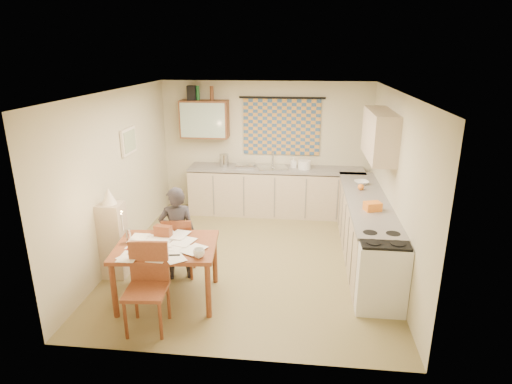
# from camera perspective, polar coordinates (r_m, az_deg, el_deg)

# --- Properties ---
(floor) EXTENTS (4.00, 4.50, 0.02)m
(floor) POSITION_cam_1_polar(r_m,az_deg,el_deg) (6.63, -0.50, -8.93)
(floor) COLOR olive
(floor) RESTS_ON ground
(ceiling) EXTENTS (4.00, 4.50, 0.02)m
(ceiling) POSITION_cam_1_polar(r_m,az_deg,el_deg) (5.92, -0.57, 13.32)
(ceiling) COLOR white
(ceiling) RESTS_ON floor
(wall_back) EXTENTS (4.00, 0.02, 2.50)m
(wall_back) POSITION_cam_1_polar(r_m,az_deg,el_deg) (8.33, 1.32, 6.01)
(wall_back) COLOR beige
(wall_back) RESTS_ON floor
(wall_front) EXTENTS (4.00, 0.02, 2.50)m
(wall_front) POSITION_cam_1_polar(r_m,az_deg,el_deg) (4.07, -4.35, -7.62)
(wall_front) COLOR beige
(wall_front) RESTS_ON floor
(wall_left) EXTENTS (0.02, 4.50, 2.50)m
(wall_left) POSITION_cam_1_polar(r_m,az_deg,el_deg) (6.69, -17.90, 2.02)
(wall_left) COLOR beige
(wall_left) RESTS_ON floor
(wall_right) EXTENTS (0.02, 4.50, 2.50)m
(wall_right) POSITION_cam_1_polar(r_m,az_deg,el_deg) (6.25, 18.08, 0.89)
(wall_right) COLOR beige
(wall_right) RESTS_ON floor
(window_blind) EXTENTS (1.45, 0.03, 1.05)m
(window_blind) POSITION_cam_1_polar(r_m,az_deg,el_deg) (8.20, 3.43, 8.63)
(window_blind) COLOR #305076
(window_blind) RESTS_ON wall_back
(curtain_rod) EXTENTS (1.60, 0.04, 0.04)m
(curtain_rod) POSITION_cam_1_polar(r_m,az_deg,el_deg) (8.10, 3.50, 12.44)
(curtain_rod) COLOR black
(curtain_rod) RESTS_ON wall_back
(wall_cabinet) EXTENTS (0.90, 0.34, 0.70)m
(wall_cabinet) POSITION_cam_1_polar(r_m,az_deg,el_deg) (8.24, -6.87, 9.63)
(wall_cabinet) COLOR #5A321C
(wall_cabinet) RESTS_ON wall_back
(wall_cabinet_glass) EXTENTS (0.84, 0.02, 0.64)m
(wall_cabinet_glass) POSITION_cam_1_polar(r_m,az_deg,el_deg) (8.07, -7.14, 9.45)
(wall_cabinet_glass) COLOR #99B2A5
(wall_cabinet_glass) RESTS_ON wall_back
(upper_cabinet_right) EXTENTS (0.34, 1.30, 0.70)m
(upper_cabinet_right) POSITION_cam_1_polar(r_m,az_deg,el_deg) (6.61, 16.15, 7.35)
(upper_cabinet_right) COLOR tan
(upper_cabinet_right) RESTS_ON wall_right
(framed_print) EXTENTS (0.04, 0.50, 0.40)m
(framed_print) POSITION_cam_1_polar(r_m,az_deg,el_deg) (6.93, -16.64, 6.52)
(framed_print) COLOR white
(framed_print) RESTS_ON wall_left
(print_canvas) EXTENTS (0.01, 0.42, 0.32)m
(print_canvas) POSITION_cam_1_polar(r_m,az_deg,el_deg) (6.92, -16.45, 6.53)
(print_canvas) COLOR beige
(print_canvas) RESTS_ON wall_left
(counter_back) EXTENTS (3.30, 0.62, 0.92)m
(counter_back) POSITION_cam_1_polar(r_m,az_deg,el_deg) (8.23, 2.63, 0.07)
(counter_back) COLOR tan
(counter_back) RESTS_ON floor
(counter_right) EXTENTS (0.62, 2.95, 0.92)m
(counter_right) POSITION_cam_1_polar(r_m,az_deg,el_deg) (6.78, 14.30, -4.59)
(counter_right) COLOR tan
(counter_right) RESTS_ON floor
(stove) EXTENTS (0.59, 0.59, 0.91)m
(stove) POSITION_cam_1_polar(r_m,az_deg,el_deg) (5.51, 16.20, -10.28)
(stove) COLOR white
(stove) RESTS_ON floor
(sink) EXTENTS (0.65, 0.58, 0.10)m
(sink) POSITION_cam_1_polar(r_m,az_deg,el_deg) (8.11, 2.17, 2.97)
(sink) COLOR silver
(sink) RESTS_ON counter_back
(tap) EXTENTS (0.03, 0.03, 0.28)m
(tap) POSITION_cam_1_polar(r_m,az_deg,el_deg) (8.24, 2.26, 4.50)
(tap) COLOR silver
(tap) RESTS_ON counter_back
(dish_rack) EXTENTS (0.36, 0.31, 0.06)m
(dish_rack) POSITION_cam_1_polar(r_m,az_deg,el_deg) (8.14, -1.42, 3.55)
(dish_rack) COLOR silver
(dish_rack) RESTS_ON counter_back
(kettle) EXTENTS (0.23, 0.23, 0.24)m
(kettle) POSITION_cam_1_polar(r_m,az_deg,el_deg) (8.18, -4.26, 4.23)
(kettle) COLOR silver
(kettle) RESTS_ON counter_back
(mixing_bowl) EXTENTS (0.31, 0.31, 0.16)m
(mixing_bowl) POSITION_cam_1_polar(r_m,az_deg,el_deg) (8.06, 6.48, 3.65)
(mixing_bowl) COLOR white
(mixing_bowl) RESTS_ON counter_back
(soap_bottle) EXTENTS (0.15, 0.15, 0.20)m
(soap_bottle) POSITION_cam_1_polar(r_m,az_deg,el_deg) (8.11, 5.02, 3.91)
(soap_bottle) COLOR white
(soap_bottle) RESTS_ON counter_back
(bowl) EXTENTS (0.32, 0.32, 0.06)m
(bowl) POSITION_cam_1_polar(r_m,az_deg,el_deg) (7.29, 13.88, 1.23)
(bowl) COLOR white
(bowl) RESTS_ON counter_right
(orange_bag) EXTENTS (0.26, 0.22, 0.12)m
(orange_bag) POSITION_cam_1_polar(r_m,az_deg,el_deg) (6.13, 15.28, -1.86)
(orange_bag) COLOR orange
(orange_bag) RESTS_ON counter_right
(fruit_orange) EXTENTS (0.10, 0.10, 0.10)m
(fruit_orange) POSITION_cam_1_polar(r_m,az_deg,el_deg) (6.98, 13.80, 0.64)
(fruit_orange) COLOR orange
(fruit_orange) RESTS_ON counter_right
(speaker) EXTENTS (0.19, 0.23, 0.26)m
(speaker) POSITION_cam_1_polar(r_m,az_deg,el_deg) (8.24, -8.61, 12.93)
(speaker) COLOR black
(speaker) RESTS_ON wall_cabinet
(bottle_green) EXTENTS (0.08, 0.08, 0.26)m
(bottle_green) POSITION_cam_1_polar(r_m,az_deg,el_deg) (8.21, -7.79, 12.94)
(bottle_green) COLOR #195926
(bottle_green) RESTS_ON wall_cabinet
(bottle_brown) EXTENTS (0.08, 0.08, 0.26)m
(bottle_brown) POSITION_cam_1_polar(r_m,az_deg,el_deg) (8.15, -5.91, 12.97)
(bottle_brown) COLOR #5A321C
(bottle_brown) RESTS_ON wall_cabinet
(dining_table) EXTENTS (1.32, 1.06, 0.75)m
(dining_table) POSITION_cam_1_polar(r_m,az_deg,el_deg) (5.59, -11.67, -10.36)
(dining_table) COLOR brown
(dining_table) RESTS_ON floor
(chair_far) EXTENTS (0.45, 0.45, 0.88)m
(chair_far) POSITION_cam_1_polar(r_m,az_deg,el_deg) (6.16, -10.09, -8.52)
(chair_far) COLOR brown
(chair_far) RESTS_ON floor
(chair_near) EXTENTS (0.48, 0.48, 0.99)m
(chair_near) POSITION_cam_1_polar(r_m,az_deg,el_deg) (5.14, -14.24, -14.23)
(chair_near) COLOR brown
(chair_near) RESTS_ON floor
(person) EXTENTS (0.65, 0.58, 1.33)m
(person) POSITION_cam_1_polar(r_m,az_deg,el_deg) (5.93, -10.43, -5.47)
(person) COLOR black
(person) RESTS_ON floor
(shelf_stand) EXTENTS (0.32, 0.30, 1.08)m
(shelf_stand) POSITION_cam_1_polar(r_m,az_deg,el_deg) (6.25, -18.44, -6.15)
(shelf_stand) COLOR tan
(shelf_stand) RESTS_ON floor
(lampshade) EXTENTS (0.20, 0.20, 0.22)m
(lampshade) POSITION_cam_1_polar(r_m,az_deg,el_deg) (6.02, -19.05, -0.51)
(lampshade) COLOR white
(lampshade) RESTS_ON shelf_stand
(letter_rack) EXTENTS (0.23, 0.13, 0.16)m
(letter_rack) POSITION_cam_1_polar(r_m,az_deg,el_deg) (5.61, -12.29, -5.18)
(letter_rack) COLOR brown
(letter_rack) RESTS_ON dining_table
(mug) EXTENTS (0.21, 0.21, 0.11)m
(mug) POSITION_cam_1_polar(r_m,az_deg,el_deg) (5.03, -7.61, -8.09)
(mug) COLOR white
(mug) RESTS_ON dining_table
(magazine) EXTENTS (0.29, 0.34, 0.03)m
(magazine) POSITION_cam_1_polar(r_m,az_deg,el_deg) (5.33, -17.05, -7.65)
(magazine) COLOR maroon
(magazine) RESTS_ON dining_table
(book) EXTENTS (0.29, 0.33, 0.02)m
(book) POSITION_cam_1_polar(r_m,az_deg,el_deg) (5.44, -16.09, -7.09)
(book) COLOR orange
(book) RESTS_ON dining_table
(orange_box) EXTENTS (0.13, 0.09, 0.04)m
(orange_box) POSITION_cam_1_polar(r_m,az_deg,el_deg) (5.23, -15.95, -7.99)
(orange_box) COLOR orange
(orange_box) RESTS_ON dining_table
(eyeglasses) EXTENTS (0.14, 0.06, 0.02)m
(eyeglasses) POSITION_cam_1_polar(r_m,az_deg,el_deg) (5.12, -10.82, -8.34)
(eyeglasses) COLOR black
(eyeglasses) RESTS_ON dining_table
(candle_holder) EXTENTS (0.08, 0.08, 0.18)m
(candle_holder) POSITION_cam_1_polar(r_m,az_deg,el_deg) (5.57, -16.63, -5.61)
(candle_holder) COLOR silver
(candle_holder) RESTS_ON dining_table
(candle) EXTENTS (0.03, 0.03, 0.22)m
(candle) POSITION_cam_1_polar(r_m,az_deg,el_deg) (5.46, -17.44, -3.88)
(candle) COLOR white
(candle) RESTS_ON dining_table
(candle_flame) EXTENTS (0.02, 0.02, 0.02)m
(candle_flame) POSITION_cam_1_polar(r_m,az_deg,el_deg) (5.46, -17.48, -2.52)
(candle_flame) COLOR #FFCC66
(candle_flame) RESTS_ON dining_table
(papers) EXTENTS (1.04, 0.99, 0.03)m
(papers) POSITION_cam_1_polar(r_m,az_deg,el_deg) (5.39, -12.62, -6.97)
(papers) COLOR white
(papers) RESTS_ON dining_table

